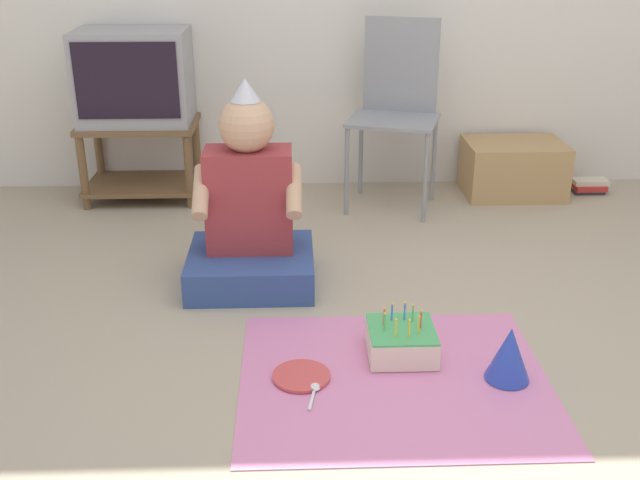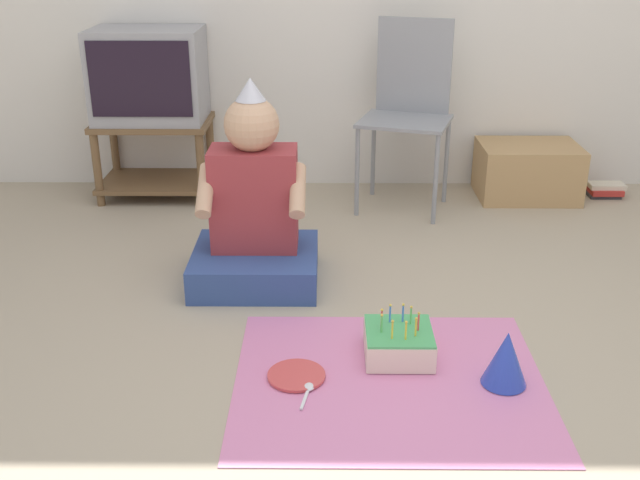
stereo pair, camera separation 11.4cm
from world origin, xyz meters
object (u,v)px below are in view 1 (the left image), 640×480
object	(u,v)px
folding_chair	(397,100)
book_pile	(588,186)
paper_plate	(301,376)
person_seated	(250,217)
tv	(134,77)
birthday_cake	(401,341)
party_hat_blue	(509,353)
cardboard_box_stack	(513,168)

from	to	relation	value
folding_chair	book_pile	size ratio (longest dim) A/B	5.00
book_pile	paper_plate	size ratio (longest dim) A/B	0.99
person_seated	paper_plate	size ratio (longest dim) A/B	4.38
paper_plate	person_seated	bearing A→B (deg)	104.60
book_pile	person_seated	distance (m)	2.16
tv	book_pile	size ratio (longest dim) A/B	2.96
birthday_cake	party_hat_blue	world-z (taller)	party_hat_blue
tv	folding_chair	bearing A→B (deg)	-5.24
folding_chair	birthday_cake	xyz separation A→B (m)	(-0.17, -1.59, -0.50)
cardboard_box_stack	birthday_cake	xyz separation A→B (m)	(-0.86, -1.70, -0.09)
tv	paper_plate	world-z (taller)	tv
folding_chair	birthday_cake	distance (m)	1.67
tv	cardboard_box_stack	bearing A→B (deg)	-0.42
cardboard_box_stack	tv	bearing A→B (deg)	179.58
book_pile	paper_plate	xyz separation A→B (m)	(-1.66, -1.84, -0.03)
birthday_cake	party_hat_blue	size ratio (longest dim) A/B	1.24
paper_plate	tv	bearing A→B (deg)	114.53
folding_chair	paper_plate	xyz separation A→B (m)	(-0.53, -1.72, -0.55)
tv	paper_plate	bearing A→B (deg)	-65.47
book_pile	person_seated	size ratio (longest dim) A/B	0.23
book_pile	person_seated	bearing A→B (deg)	-150.04
person_seated	paper_plate	distance (m)	0.84
tv	paper_plate	distance (m)	2.14
birthday_cake	paper_plate	bearing A→B (deg)	-158.94
book_pile	party_hat_blue	xyz separation A→B (m)	(-0.97, -1.87, 0.06)
tv	folding_chair	size ratio (longest dim) A/B	0.59
person_seated	birthday_cake	xyz separation A→B (m)	(0.55, -0.63, -0.23)
book_pile	person_seated	world-z (taller)	person_seated
tv	paper_plate	size ratio (longest dim) A/B	2.94
book_pile	person_seated	xyz separation A→B (m)	(-1.86, -1.07, 0.25)
person_seated	birthday_cake	bearing A→B (deg)	-48.89
tv	birthday_cake	world-z (taller)	tv
paper_plate	party_hat_blue	bearing A→B (deg)	-2.54
book_pile	party_hat_blue	bearing A→B (deg)	-117.43
tv	birthday_cake	xyz separation A→B (m)	(1.20, -1.71, -0.61)
folding_chair	cardboard_box_stack	bearing A→B (deg)	9.18
folding_chair	person_seated	bearing A→B (deg)	-127.33
cardboard_box_stack	person_seated	world-z (taller)	person_seated
folding_chair	party_hat_blue	distance (m)	1.82
tv	person_seated	xyz separation A→B (m)	(0.64, -1.08, -0.38)
folding_chair	book_pile	distance (m)	1.25
person_seated	paper_plate	xyz separation A→B (m)	(0.20, -0.77, -0.27)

